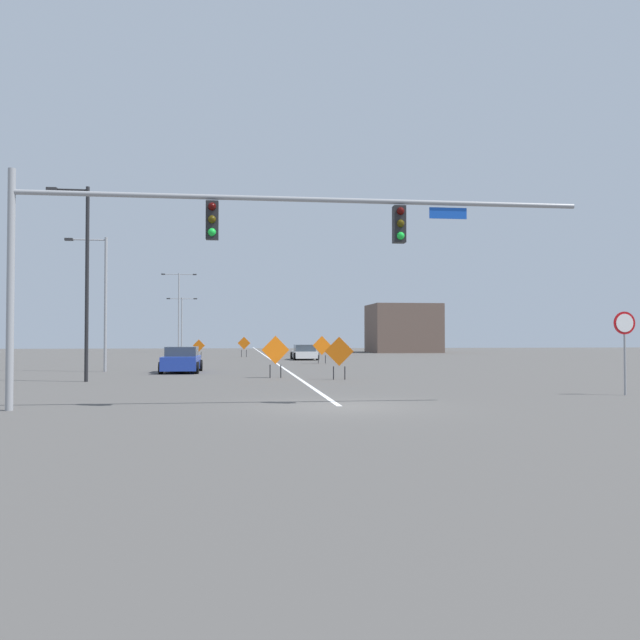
{
  "coord_description": "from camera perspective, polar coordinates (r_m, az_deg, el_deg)",
  "views": [
    {
      "loc": [
        -2.83,
        -18.25,
        1.93
      ],
      "look_at": [
        1.49,
        16.39,
        2.83
      ],
      "focal_mm": 37.11,
      "sensor_mm": 36.0,
      "label": 1
    }
  ],
  "objects": [
    {
      "name": "street_lamp_far_right",
      "position": [
        30.43,
        -19.67,
        3.73
      ],
      "size": [
        1.8,
        0.24,
        8.47
      ],
      "color": "black",
      "rests_on": "ground"
    },
    {
      "name": "road_centre_stripe",
      "position": [
        70.98,
        -4.83,
        -3.02
      ],
      "size": [
        0.16,
        105.3,
        0.01
      ],
      "color": "white",
      "rests_on": "ground"
    },
    {
      "name": "construction_sign_left_shoulder",
      "position": [
        48.06,
        0.16,
        -2.29
      ],
      "size": [
        1.38,
        0.24,
        2.01
      ],
      "color": "orange",
      "rests_on": "ground"
    },
    {
      "name": "street_lamp_near_right",
      "position": [
        38.77,
        -18.28,
        1.96
      ],
      "size": [
        2.3,
        0.24,
        7.5
      ],
      "color": "gray",
      "rests_on": "ground"
    },
    {
      "name": "construction_sign_left_lane",
      "position": [
        29.93,
        1.67,
        -2.86
      ],
      "size": [
        1.3,
        0.34,
        1.94
      ],
      "color": "orange",
      "rests_on": "ground"
    },
    {
      "name": "car_blue_mid",
      "position": [
        36.81,
        -11.85,
        -3.43
      ],
      "size": [
        2.09,
        4.16,
        1.4
      ],
      "color": "#1E389E",
      "rests_on": "ground"
    },
    {
      "name": "traffic_signal_assembly",
      "position": [
        18.46,
        -8.19,
        7.45
      ],
      "size": [
        15.84,
        0.44,
        6.4
      ],
      "color": "gray",
      "rests_on": "ground"
    },
    {
      "name": "construction_sign_median_far",
      "position": [
        63.96,
        -6.57,
        -2.09
      ],
      "size": [
        1.22,
        0.21,
        1.95
      ],
      "color": "orange",
      "rests_on": "ground"
    },
    {
      "name": "ground",
      "position": [
        18.57,
        1.7,
        -7.45
      ],
      "size": [
        189.53,
        189.53,
        0.0
      ],
      "primitive_type": "plane",
      "color": "#4C4947"
    },
    {
      "name": "street_lamp_mid_left",
      "position": [
        81.53,
        -12.08,
        1.18
      ],
      "size": [
        4.19,
        0.24,
        9.65
      ],
      "color": "gray",
      "rests_on": "ground"
    },
    {
      "name": "car_white_approaching",
      "position": [
        56.19,
        -1.35,
        -2.84
      ],
      "size": [
        2.11,
        4.4,
        1.27
      ],
      "color": "white",
      "rests_on": "ground"
    },
    {
      "name": "construction_sign_right_lane",
      "position": [
        31.26,
        -3.86,
        -2.74
      ],
      "size": [
        1.33,
        0.29,
        1.99
      ],
      "color": "orange",
      "rests_on": "ground"
    },
    {
      "name": "roadside_building_east",
      "position": [
        83.43,
        7.16,
        -0.72
      ],
      "size": [
        8.25,
        8.09,
        6.0
      ],
      "color": "brown",
      "rests_on": "ground"
    },
    {
      "name": "stop_sign",
      "position": [
        24.19,
        24.78,
        -1.29
      ],
      "size": [
        0.76,
        0.07,
        2.78
      ],
      "color": "gray",
      "rests_on": "ground"
    },
    {
      "name": "street_lamp_near_left",
      "position": [
        86.82,
        -11.83,
        0.09
      ],
      "size": [
        3.86,
        0.24,
        7.01
      ],
      "color": "gray",
      "rests_on": "ground"
    },
    {
      "name": "construction_sign_median_near",
      "position": [
        61.83,
        -10.41,
        -2.26
      ],
      "size": [
        1.11,
        0.23,
        1.7
      ],
      "color": "orange",
      "rests_on": "ground"
    }
  ]
}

